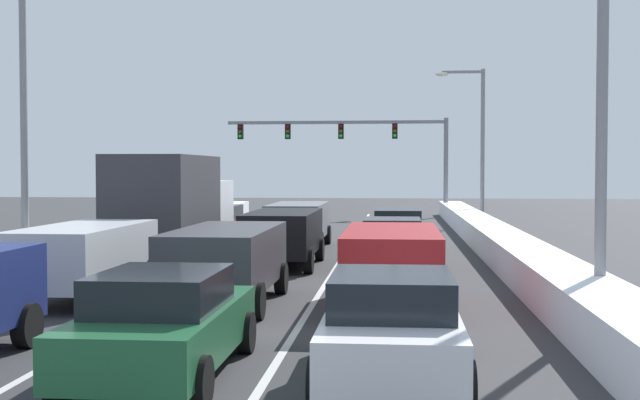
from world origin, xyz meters
The scene contains 20 objects.
ground_plane centered at (0.00, 19.14, 0.00)m, with size 124.44×124.44×0.00m, color #333335.
lane_stripe_between_right_lane_and_center_lane centered at (1.70, 23.93, 0.00)m, with size 0.14×52.65×0.01m, color silver.
lane_stripe_between_center_lane_and_left_lane centered at (-1.70, 23.93, 0.00)m, with size 0.14×52.65×0.01m, color silver.
snow_bank_right_shoulder centered at (7.00, 23.93, 0.44)m, with size 1.41×52.65×0.89m, color white.
snow_bank_left_shoulder centered at (-7.00, 23.93, 0.41)m, with size 1.27×52.65×0.82m, color white.
sedan_white_right_lane_nearest centered at (3.45, 7.07, 0.76)m, with size 2.00×4.50×1.51m.
suv_red_right_lane_second centered at (3.41, 13.06, 1.02)m, with size 2.16×4.90×1.67m.
sedan_maroon_right_lane_third centered at (3.39, 19.88, 0.76)m, with size 2.00×4.50×1.51m.
sedan_tan_right_lane_fourth centered at (3.56, 25.52, 0.76)m, with size 2.00×4.50×1.51m.
sedan_green_center_lane_nearest centered at (0.23, 7.03, 0.76)m, with size 2.00×4.50×1.51m.
suv_charcoal_center_lane_second centered at (-0.15, 13.19, 1.02)m, with size 2.16×4.90×1.67m.
suv_black_center_lane_third centered at (0.09, 20.37, 1.02)m, with size 2.16×4.90×1.67m.
suv_gray_center_lane_fourth centered at (-0.16, 26.32, 1.02)m, with size 2.16×4.90×1.67m.
suv_silver_left_lane_second centered at (-3.52, 13.68, 1.02)m, with size 2.16×4.90×1.67m.
box_truck_left_lane_third centered at (-3.44, 20.77, 1.90)m, with size 2.53×7.20×3.36m.
sedan_red_left_lane_fourth centered at (-3.62, 28.26, 0.76)m, with size 2.00×4.50×1.51m.
traffic_light_gantry centered at (1.31, 47.85, 4.89)m, with size 14.00×0.47×6.20m.
street_lamp_right_near centered at (7.06, 11.97, 4.85)m, with size 2.66×0.36×8.09m.
street_lamp_right_mid centered at (7.77, 40.68, 4.99)m, with size 2.66×0.36×8.35m.
street_lamp_left_mid centered at (-7.37, 19.66, 5.43)m, with size 2.66×0.36×9.21m.
Camera 1 is at (3.50, -4.27, 2.92)m, focal length 46.21 mm.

